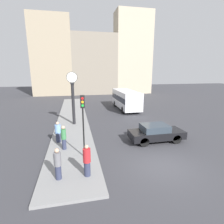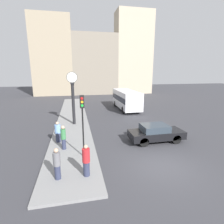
% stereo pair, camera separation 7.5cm
% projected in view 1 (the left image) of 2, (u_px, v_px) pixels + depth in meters
% --- Properties ---
extents(ground_plane, '(120.00, 120.00, 0.00)m').
position_uv_depth(ground_plane, '(162.00, 166.00, 10.28)').
color(ground_plane, '#38383D').
extents(sidewalk_corner, '(3.27, 27.92, 0.15)m').
position_uv_depth(sidewalk_corner, '(73.00, 118.00, 20.58)').
color(sidewalk_corner, gray).
rests_on(sidewalk_corner, ground_plane).
extents(building_row, '(27.57, 5.00, 19.10)m').
position_uv_depth(building_row, '(95.00, 58.00, 41.19)').
color(building_row, gray).
rests_on(building_row, ground_plane).
extents(sedan_car, '(4.25, 1.75, 1.38)m').
position_uv_depth(sedan_car, '(156.00, 133.00, 13.72)').
color(sedan_car, black).
rests_on(sedan_car, ground_plane).
extents(bus_distant, '(2.39, 7.47, 2.71)m').
position_uv_depth(bus_distant, '(126.00, 99.00, 25.17)').
color(bus_distant, silver).
rests_on(bus_distant, ground_plane).
extents(traffic_light_near, '(0.26, 0.24, 3.92)m').
position_uv_depth(traffic_light_near, '(83.00, 114.00, 10.42)').
color(traffic_light_near, black).
rests_on(traffic_light_near, sidewalk_corner).
extents(street_clock, '(1.05, 0.38, 5.23)m').
position_uv_depth(street_clock, '(73.00, 98.00, 17.31)').
color(street_clock, black).
rests_on(street_clock, sidewalk_corner).
extents(pedestrian_red_top, '(0.39, 0.39, 1.70)m').
position_uv_depth(pedestrian_red_top, '(87.00, 161.00, 8.89)').
color(pedestrian_red_top, '#2D334C').
rests_on(pedestrian_red_top, sidewalk_corner).
extents(pedestrian_grey_jacket, '(0.36, 0.36, 1.65)m').
position_uv_depth(pedestrian_grey_jacket, '(58.00, 164.00, 8.62)').
color(pedestrian_grey_jacket, '#2D334C').
rests_on(pedestrian_grey_jacket, sidewalk_corner).
extents(pedestrian_green_hoodie, '(0.34, 0.34, 1.70)m').
position_uv_depth(pedestrian_green_hoodie, '(64.00, 137.00, 11.94)').
color(pedestrian_green_hoodie, '#2D334C').
rests_on(pedestrian_green_hoodie, sidewalk_corner).
extents(pedestrian_blue_stripe, '(0.43, 0.43, 1.59)m').
position_uv_depth(pedestrian_blue_stripe, '(58.00, 132.00, 13.23)').
color(pedestrian_blue_stripe, '#2D334C').
rests_on(pedestrian_blue_stripe, sidewalk_corner).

